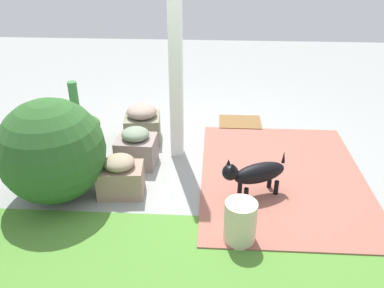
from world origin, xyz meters
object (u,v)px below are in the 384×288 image
Objects in this scene: terracotta_pot_broad at (85,129)px; dog at (255,173)px; stone_planter_mid at (121,176)px; round_shrub at (52,151)px; stone_planter_nearest at (142,123)px; doormat at (240,122)px; terracotta_pot_tall at (76,113)px; porch_pillar at (176,50)px; ceramic_urn at (240,222)px; stone_planter_near at (136,148)px.

terracotta_pot_broad is 0.58× the size of dog.
stone_planter_mid is 0.46× the size of round_shrub.
stone_planter_nearest reaches higher than terracotta_pot_broad.
terracotta_pot_broad is at bearing 20.79° from doormat.
porch_pillar is at bearing 157.85° from terracotta_pot_tall.
terracotta_pot_tall reaches higher than ceramic_urn.
stone_planter_nearest is at bearing -117.12° from round_shrub.
terracotta_pot_broad is 2.15m from doormat.
porch_pillar is 6.41× the size of ceramic_urn.
ceramic_urn is at bearing 75.39° from dog.
porch_pillar is 2.01m from ceramic_urn.
stone_planter_near is at bearing -95.36° from stone_planter_mid.
terracotta_pot_tall is at bearing -14.81° from stone_planter_nearest.
porch_pillar is at bearing -120.06° from stone_planter_mid.
stone_planter_nearest reaches higher than doormat.
terracotta_pot_tall is 1.71× the size of ceramic_urn.
dog is at bearing -177.23° from round_shrub.
round_shrub is at bearing 44.36° from stone_planter_near.
stone_planter_nearest is at bearing -57.86° from ceramic_urn.
stone_planter_nearest is 1.48m from round_shrub.
stone_planter_near is (-0.03, 0.61, -0.02)m from stone_planter_nearest.
ceramic_urn is (-1.83, 0.58, -0.33)m from round_shrub.
ceramic_urn is at bearing 132.32° from stone_planter_near.
dog reaches higher than terracotta_pot_broad.
stone_planter_near is at bearing 43.46° from doormat.
round_shrub is at bearing 7.44° from stone_planter_mid.
porch_pillar is 3.74× the size of terracotta_pot_tall.
stone_planter_near is 1.02m from round_shrub.
dog is at bearing 138.52° from stone_planter_nearest.
dog is (-1.37, -0.01, 0.08)m from stone_planter_mid.
stone_planter_mid is 1.37m from ceramic_urn.
doormat is at bearing -88.22° from dog.
terracotta_pot_tall is (1.43, -0.58, -1.04)m from porch_pillar.
ceramic_urn is (-1.20, 0.66, -0.00)m from stone_planter_mid.
terracotta_pot_tall is 1.75× the size of terracotta_pot_broad.
ceramic_urn is at bearing 122.14° from stone_planter_nearest.
ceramic_urn is (-2.12, 2.12, -0.05)m from terracotta_pot_tall.
porch_pillar is 1.48m from stone_planter_mid.
ceramic_urn is at bearing 137.91° from terracotta_pot_broad.
stone_planter_near is 0.95× the size of stone_planter_mid.
stone_planter_near is at bearing 92.89° from stone_planter_nearest.
round_shrub is 1.79× the size of doormat.
ceramic_urn reaches higher than terracotta_pot_broad.
round_shrub reaches higher than stone_planter_mid.
stone_planter_mid is 1.24× the size of terracotta_pot_broad.
stone_planter_near is at bearing 31.99° from porch_pillar.
round_shrub reaches higher than dog.
stone_planter_nearest is at bearing 165.19° from terracotta_pot_tall.
stone_planter_mid is at bearing 0.59° from dog.
porch_pillar reaches higher than dog.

